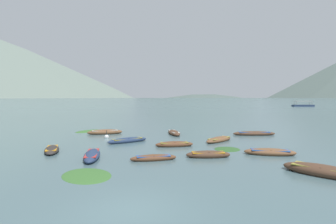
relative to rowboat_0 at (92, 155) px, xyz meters
The scene contains 21 objects.
ground_plane 1492.14m from the rowboat_0, 89.82° to the left, with size 6000.00×6000.00×0.00m, color #476066.
mountain_1 1847.53m from the rowboat_0, 114.27° to the left, with size 990.80×990.80×390.28m, color slate.
mountain_2 1436.34m from the rowboat_0, 90.65° to the left, with size 923.14×923.14×283.85m, color #4C5B56.
mountain_3 1766.69m from the rowboat_0, 72.65° to the left, with size 1151.75×1151.75×321.88m, color slate.
rowboat_0 is the anchor object (origin of this frame).
rowboat_1 12.53m from the rowboat_0, 11.30° to the left, with size 3.67×1.45×0.56m.
rowboat_2 6.37m from the rowboat_0, 83.18° to the left, with size 3.52×3.23×0.55m.
rowboat_3 12.74m from the rowboat_0, 69.29° to the left, with size 2.15×3.90×0.54m.
rowboat_4 11.93m from the rowboat_0, 40.35° to the left, with size 3.11×3.68×0.55m.
rowboat_5 11.81m from the rowboat_0, 105.75° to the left, with size 4.00×2.57×0.63m.
rowboat_6 18.09m from the rowboat_0, 43.07° to the left, with size 4.70×1.71×0.53m.
rowboat_7 4.26m from the rowboat_0, ahead, with size 3.17×1.77×0.47m.
rowboat_8 4.16m from the rowboat_0, 157.17° to the left, with size 2.40×3.46×0.48m.
rowboat_9 13.92m from the rowboat_0, ahead, with size 4.00×3.48×0.70m.
rowboat_10 7.06m from the rowboat_0, 42.83° to the left, with size 3.33×1.75×0.54m.
rowboat_11 7.93m from the rowboat_0, ahead, with size 3.18×1.44×0.57m.
ferry_0 114.79m from the rowboat_0, 63.05° to the left, with size 8.81×3.46×2.54m.
mooring_buoy 8.83m from the rowboat_0, 103.30° to the left, with size 0.46×0.46×0.90m.
weed_patch_0 10.28m from the rowboat_0, 23.25° to the left, with size 2.12×2.00×0.14m, color #2D5628.
weed_patch_1 14.61m from the rowboat_0, 114.12° to the left, with size 3.56×2.10×0.14m, color #38662D.
weed_patch_2 4.14m from the rowboat_0, 71.33° to the right, with size 3.15×2.41×0.14m, color #38662D.
Camera 1 is at (2.50, -9.17, 4.15)m, focal length 28.27 mm.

